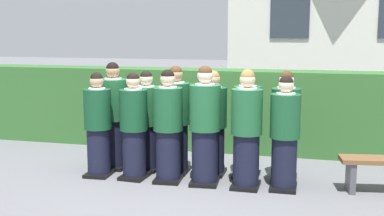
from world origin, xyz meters
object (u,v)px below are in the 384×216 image
student_front_row_0 (98,127)px  student_rear_row_2 (176,122)px  student_front_row_3 (205,128)px  student_rear_row_0 (114,118)px  student_front_row_2 (168,129)px  student_front_row_4 (247,132)px  student_rear_row_1 (147,123)px  student_front_row_5 (285,136)px  student_rear_row_3 (213,126)px  student_rear_row_5 (285,129)px  student_front_row_1 (134,128)px  student_rear_row_4 (247,126)px

student_front_row_0 → student_rear_row_2: 1.17m
student_front_row_3 → student_rear_row_0: student_front_row_3 is taller
student_front_row_2 → student_rear_row_2: (-0.01, 0.45, 0.01)m
student_front_row_4 → student_rear_row_1: student_front_row_4 is taller
student_front_row_5 → student_rear_row_2: size_ratio=0.95×
student_front_row_0 → student_rear_row_2: size_ratio=0.95×
student_front_row_3 → student_rear_row_0: bearing=164.1°
student_rear_row_0 → student_rear_row_3: student_rear_row_0 is taller
student_rear_row_5 → student_front_row_3: bearing=-156.8°
student_front_row_4 → student_front_row_3: bearing=178.3°
student_front_row_3 → student_rear_row_5: 1.18m
student_front_row_2 → student_rear_row_3: (0.55, 0.50, -0.02)m
student_front_row_2 → student_front_row_1: bearing=178.7°
student_rear_row_1 → student_rear_row_4: (1.56, 0.04, 0.03)m
student_front_row_2 → student_rear_row_0: size_ratio=0.96×
student_rear_row_5 → student_front_row_2: bearing=-163.9°
student_rear_row_1 → student_rear_row_0: bearing=-178.5°
student_rear_row_0 → student_front_row_4: bearing=-12.1°
student_front_row_3 → student_rear_row_5: student_front_row_3 is taller
student_front_row_0 → student_rear_row_3: size_ratio=0.99×
student_front_row_0 → student_rear_row_3: student_rear_row_3 is taller
student_front_row_1 → student_rear_row_3: student_rear_row_3 is taller
student_rear_row_1 → student_rear_row_5: student_rear_row_5 is taller
student_rear_row_3 → student_rear_row_5: (1.07, -0.03, 0.01)m
student_rear_row_5 → student_front_row_1: bearing=-168.0°
student_front_row_4 → student_rear_row_0: (-2.17, 0.47, 0.02)m
student_rear_row_0 → student_rear_row_2: (1.02, 0.00, -0.02)m
student_front_row_5 → student_rear_row_4: size_ratio=0.97×
student_front_row_1 → student_front_row_4: 1.66m
student_front_row_3 → student_rear_row_1: (-1.03, 0.46, -0.06)m
student_front_row_5 → student_rear_row_0: (-2.69, 0.42, 0.06)m
student_front_row_4 → student_rear_row_2: bearing=157.9°
student_rear_row_0 → student_rear_row_4: 2.11m
student_front_row_2 → student_front_row_3: (0.54, 0.00, 0.03)m
student_front_row_2 → student_rear_row_5: (1.63, 0.47, -0.01)m
student_front_row_0 → student_rear_row_5: 2.76m
student_front_row_5 → student_rear_row_1: bearing=168.6°
student_rear_row_4 → student_rear_row_3: bearing=-178.8°
student_front_row_4 → student_rear_row_1: 1.70m
student_front_row_1 → student_rear_row_2: bearing=40.7°
student_rear_row_2 → student_rear_row_4: bearing=2.8°
student_rear_row_1 → student_rear_row_5: bearing=0.0°
student_front_row_2 → student_front_row_3: 0.54m
student_front_row_4 → student_rear_row_0: size_ratio=0.98×
student_rear_row_2 → student_front_row_4: bearing=-22.1°
student_front_row_0 → student_rear_row_0: student_rear_row_0 is taller
student_front_row_5 → student_front_row_3: bearing=-178.3°
student_front_row_0 → student_rear_row_4: (2.16, 0.51, 0.03)m
student_front_row_2 → student_rear_row_2: student_rear_row_2 is taller
student_rear_row_1 → student_rear_row_2: student_rear_row_2 is taller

